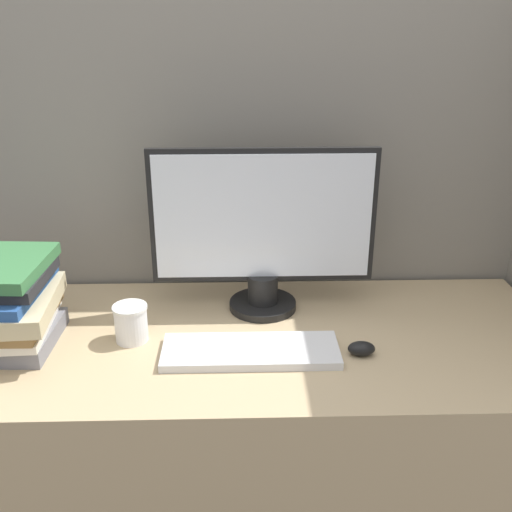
# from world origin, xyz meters

# --- Properties ---
(cubicle_panel_rear) EXTENTS (1.98, 0.04, 1.77)m
(cubicle_panel_rear) POSITION_xyz_m (0.00, 0.69, 0.89)
(cubicle_panel_rear) COLOR gray
(cubicle_panel_rear) RESTS_ON ground_plane
(desk) EXTENTS (1.58, 0.65, 0.74)m
(desk) POSITION_xyz_m (0.00, 0.33, 0.37)
(desk) COLOR tan
(desk) RESTS_ON ground_plane
(monitor) EXTENTS (0.59, 0.18, 0.45)m
(monitor) POSITION_xyz_m (0.04, 0.48, 0.96)
(monitor) COLOR black
(monitor) RESTS_ON desk
(keyboard) EXTENTS (0.42, 0.15, 0.02)m
(keyboard) POSITION_xyz_m (0.01, 0.24, 0.75)
(keyboard) COLOR silver
(keyboard) RESTS_ON desk
(mouse) EXTENTS (0.07, 0.04, 0.03)m
(mouse) POSITION_xyz_m (0.27, 0.23, 0.76)
(mouse) COLOR black
(mouse) RESTS_ON desk
(coffee_cup) EXTENTS (0.09, 0.09, 0.09)m
(coffee_cup) POSITION_xyz_m (-0.29, 0.32, 0.79)
(coffee_cup) COLOR white
(coffee_cup) RESTS_ON desk
(book_stack) EXTENTS (0.24, 0.30, 0.22)m
(book_stack) POSITION_xyz_m (-0.57, 0.30, 0.85)
(book_stack) COLOR slate
(book_stack) RESTS_ON desk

